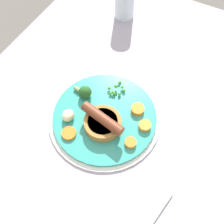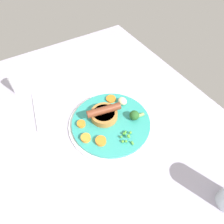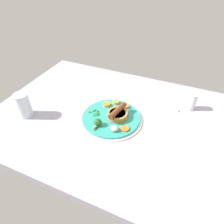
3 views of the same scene
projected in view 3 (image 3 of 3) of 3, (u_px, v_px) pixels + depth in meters
dining_table at (113, 118)px, 92.42cm from camera, size 110.00×80.00×3.00cm
dinner_plate at (111, 118)px, 89.50cm from camera, size 28.17×28.17×1.40cm
sausage_pudding at (118, 114)px, 87.69cm from camera, size 8.94×11.36×4.90cm
pea_pile at (94, 112)px, 90.28cm from camera, size 5.36×4.55×1.92cm
broccoli_floret_near at (98, 123)px, 83.66cm from camera, size 3.28×5.29×3.28cm
potato_chunk_0 at (114, 128)px, 81.46cm from camera, size 3.82×3.42×2.43cm
carrot_slice_0 at (116, 102)px, 96.27cm from camera, size 3.60×3.60×1.24cm
carrot_slice_1 at (107, 104)px, 94.85cm from camera, size 4.58×4.58×1.26cm
carrot_slice_3 at (125, 129)px, 82.62cm from camera, size 4.90×4.90×0.74cm
carrot_slice_4 at (126, 106)px, 93.82cm from camera, size 3.84×3.84×1.11cm
fork at (161, 104)px, 97.84cm from camera, size 17.97×5.07×0.60cm
drinking_glass at (24, 105)px, 88.38cm from camera, size 6.18×6.18×11.45cm
salt_shaker at (192, 102)px, 93.27cm from camera, size 3.74×3.74×8.00cm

